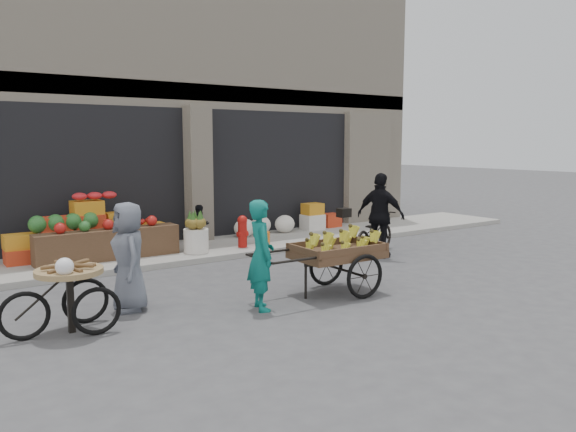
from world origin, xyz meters
TOP-DOWN VIEW (x-y plane):
  - ground at (0.00, 0.00)m, footprint 80.00×80.00m
  - sidewalk at (0.00, 4.10)m, footprint 18.00×2.20m
  - building at (0.00, 8.03)m, footprint 14.00×6.45m
  - fruit_display at (-2.48, 4.38)m, footprint 3.10×1.12m
  - pineapple_bin at (-0.75, 3.60)m, footprint 0.52×0.52m
  - fire_hydrant at (0.35, 3.55)m, footprint 0.22×0.22m
  - orange_bucket at (0.85, 3.50)m, footprint 0.32×0.32m
  - right_bay_goods at (2.61, 4.70)m, footprint 3.35×0.60m
  - seated_person at (-0.35, 4.20)m, footprint 0.51×0.43m
  - banana_cart at (-0.15, -0.24)m, footprint 2.42×1.08m
  - vendor_woman at (-1.58, -0.29)m, footprint 0.53×0.67m
  - tricycle_cart at (-4.13, 0.24)m, footprint 1.43×0.86m
  - vendor_grey at (-3.17, 0.76)m, footprint 0.56×0.81m
  - bicycle at (2.66, 1.82)m, footprint 1.82×1.18m
  - cyclist at (2.46, 1.42)m, footprint 0.79×1.14m

SIDE VIEW (x-z plane):
  - ground at x=0.00m, z-range 0.00..0.00m
  - sidewalk at x=0.00m, z-range 0.00..0.12m
  - orange_bucket at x=0.85m, z-range 0.12..0.42m
  - pineapple_bin at x=-0.75m, z-range 0.12..0.62m
  - right_bay_goods at x=2.61m, z-range 0.06..0.76m
  - bicycle at x=2.66m, z-range 0.00..0.90m
  - fire_hydrant at x=0.35m, z-range 0.15..0.86m
  - tricycle_cart at x=-4.13m, z-range 0.09..1.04m
  - seated_person at x=-0.35m, z-range 0.12..1.05m
  - fruit_display at x=-2.48m, z-range 0.05..1.29m
  - banana_cart at x=-0.15m, z-range 0.23..1.22m
  - vendor_grey at x=-3.17m, z-range 0.00..1.58m
  - vendor_woman at x=-1.58m, z-range 0.00..1.61m
  - cyclist at x=2.46m, z-range 0.00..1.79m
  - building at x=0.00m, z-range -0.13..6.87m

